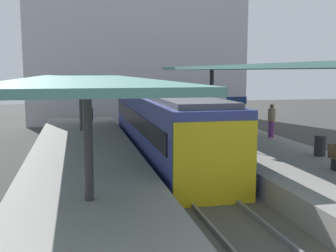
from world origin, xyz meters
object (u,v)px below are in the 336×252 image
(passenger_mid_platform, at_px, (272,120))
(platform_sign, at_px, (236,110))
(passenger_far_end, at_px, (89,121))
(litter_bin, at_px, (320,146))
(passenger_near_bench, at_px, (215,124))
(commuter_train, at_px, (163,124))

(passenger_mid_platform, bearing_deg, platform_sign, -141.54)
(passenger_mid_platform, relative_size, passenger_far_end, 0.96)
(passenger_far_end, bearing_deg, platform_sign, -31.51)
(litter_bin, distance_m, passenger_far_end, 10.54)
(platform_sign, xyz_separation_m, litter_bin, (2.60, -2.25, -1.22))
(passenger_near_bench, bearing_deg, commuter_train, 147.35)
(passenger_far_end, bearing_deg, passenger_near_bench, -21.18)
(platform_sign, xyz_separation_m, passenger_near_bench, (-0.39, 1.52, -0.76))
(commuter_train, bearing_deg, passenger_far_end, 167.21)
(commuter_train, relative_size, platform_sign, 6.99)
(commuter_train, relative_size, litter_bin, 19.30)
(commuter_train, bearing_deg, passenger_mid_platform, -7.25)
(passenger_mid_platform, bearing_deg, passenger_near_bench, -167.37)
(litter_bin, relative_size, passenger_near_bench, 0.48)
(passenger_mid_platform, distance_m, passenger_far_end, 9.01)
(litter_bin, xyz_separation_m, passenger_mid_platform, (0.22, 4.49, 0.47))
(commuter_train, xyz_separation_m, platform_sign, (2.59, -2.93, 0.90))
(litter_bin, height_order, passenger_mid_platform, passenger_mid_platform)
(passenger_near_bench, distance_m, passenger_mid_platform, 3.29)
(passenger_far_end, bearing_deg, litter_bin, -34.55)
(platform_sign, distance_m, passenger_near_bench, 1.74)
(passenger_near_bench, bearing_deg, passenger_mid_platform, 12.63)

